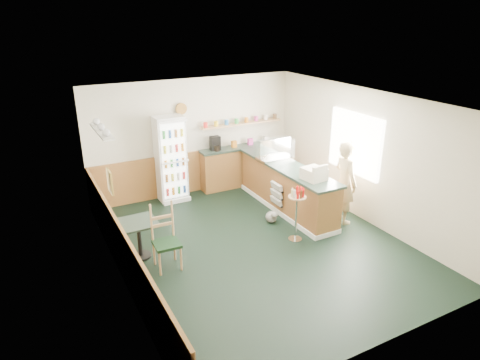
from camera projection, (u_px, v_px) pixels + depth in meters
ground at (257, 244)px, 8.02m from camera, size 6.00×6.00×0.00m
room_envelope at (228, 158)px, 7.96m from camera, size 5.04×6.02×2.72m
service_counter at (286, 189)px, 9.32m from camera, size 0.68×3.01×1.01m
back_counter at (243, 164)px, 10.64m from camera, size 2.24×0.42×1.69m
drinks_fridge at (171, 159)px, 9.62m from camera, size 0.64×0.54×1.96m
display_case at (275, 149)px, 9.45m from camera, size 0.79×0.41×0.45m
cash_register at (314, 174)px, 8.33m from camera, size 0.44×0.46×0.23m
shopkeeper at (345, 182)px, 8.63m from camera, size 0.46×0.61×1.72m
condiment_stand at (297, 205)px, 7.93m from camera, size 0.34×0.34×1.05m
newspaper_rack at (277, 194)px, 9.04m from camera, size 0.09×0.41×0.49m
cafe_table at (139, 232)px, 7.44m from camera, size 0.64×0.64×0.70m
cafe_chair at (164, 234)px, 7.16m from camera, size 0.44×0.44×1.14m
dog_doorstop at (272, 217)px, 8.81m from camera, size 0.24×0.31×0.29m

